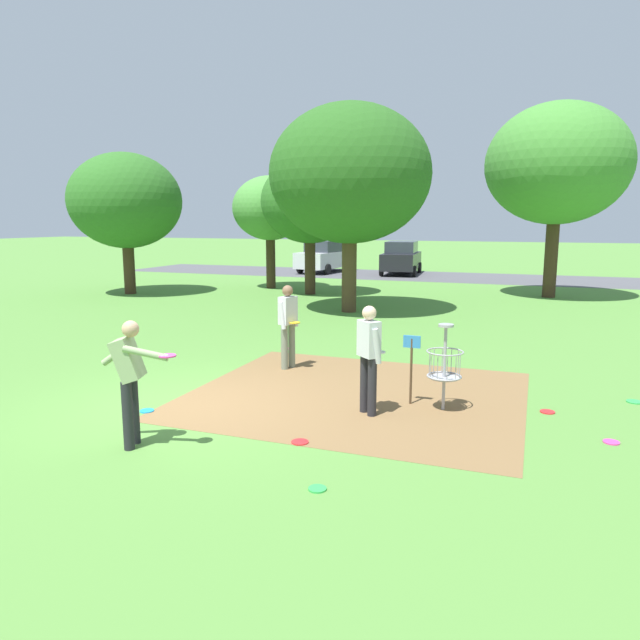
{
  "coord_description": "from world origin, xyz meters",
  "views": [
    {
      "loc": [
        5.26,
        -7.66,
        2.98
      ],
      "look_at": [
        1.23,
        3.12,
        1.0
      ],
      "focal_mm": 32.41,
      "sensor_mm": 36.0,
      "label": 1
    }
  ],
  "objects_px": {
    "frisbee_near_basket": "(634,402)",
    "frisbee_scattered_b": "(285,349)",
    "frisbee_by_tee": "(611,442)",
    "parked_car_center_left": "(401,258)",
    "tree_mid_left": "(557,164)",
    "player_waiting_left": "(288,322)",
    "frisbee_scattered_a": "(317,489)",
    "tree_near_left": "(270,209)",
    "tree_mid_right": "(310,202)",
    "frisbee_far_left": "(300,442)",
    "tree_mid_center": "(350,175)",
    "player_foreground_watching": "(369,353)",
    "frisbee_far_right": "(147,411)",
    "player_throwing": "(130,375)",
    "tree_near_right": "(125,201)",
    "disc_golf_basket": "(441,363)",
    "parked_car_leftmost": "(325,256)",
    "frisbee_mid_grass": "(547,412)"
  },
  "relations": [
    {
      "from": "frisbee_scattered_a",
      "to": "frisbee_scattered_b",
      "type": "distance_m",
      "value": 7.25
    },
    {
      "from": "frisbee_far_right",
      "to": "tree_mid_center",
      "type": "bearing_deg",
      "value": 90.51
    },
    {
      "from": "frisbee_near_basket",
      "to": "parked_car_center_left",
      "type": "xyz_separation_m",
      "value": [
        -8.8,
        21.67,
        0.91
      ]
    },
    {
      "from": "disc_golf_basket",
      "to": "parked_car_leftmost",
      "type": "xyz_separation_m",
      "value": [
        -10.27,
        22.82,
        0.17
      ]
    },
    {
      "from": "frisbee_near_basket",
      "to": "tree_near_left",
      "type": "height_order",
      "value": "tree_near_left"
    },
    {
      "from": "player_waiting_left",
      "to": "frisbee_far_right",
      "type": "bearing_deg",
      "value": -107.15
    },
    {
      "from": "disc_golf_basket",
      "to": "frisbee_far_left",
      "type": "height_order",
      "value": "disc_golf_basket"
    },
    {
      "from": "frisbee_mid_grass",
      "to": "frisbee_far_right",
      "type": "height_order",
      "value": "same"
    },
    {
      "from": "disc_golf_basket",
      "to": "player_throwing",
      "type": "xyz_separation_m",
      "value": [
        -3.59,
        -3.0,
        0.23
      ]
    },
    {
      "from": "frisbee_scattered_b",
      "to": "parked_car_center_left",
      "type": "relative_size",
      "value": 0.05
    },
    {
      "from": "frisbee_near_basket",
      "to": "frisbee_scattered_b",
      "type": "bearing_deg",
      "value": 166.71
    },
    {
      "from": "player_throwing",
      "to": "frisbee_far_right",
      "type": "bearing_deg",
      "value": 120.34
    },
    {
      "from": "frisbee_by_tee",
      "to": "tree_near_right",
      "type": "distance_m",
      "value": 20.51
    },
    {
      "from": "player_waiting_left",
      "to": "frisbee_scattered_b",
      "type": "bearing_deg",
      "value": 115.91
    },
    {
      "from": "tree_mid_right",
      "to": "frisbee_scattered_b",
      "type": "bearing_deg",
      "value": -71.79
    },
    {
      "from": "disc_golf_basket",
      "to": "tree_mid_left",
      "type": "relative_size",
      "value": 0.19
    },
    {
      "from": "tree_mid_center",
      "to": "parked_car_leftmost",
      "type": "height_order",
      "value": "tree_mid_center"
    },
    {
      "from": "frisbee_by_tee",
      "to": "frisbee_scattered_b",
      "type": "relative_size",
      "value": 1.01
    },
    {
      "from": "frisbee_far_left",
      "to": "parked_car_center_left",
      "type": "relative_size",
      "value": 0.05
    },
    {
      "from": "frisbee_by_tee",
      "to": "frisbee_far_left",
      "type": "height_order",
      "value": "same"
    },
    {
      "from": "tree_mid_right",
      "to": "parked_car_center_left",
      "type": "height_order",
      "value": "tree_mid_right"
    },
    {
      "from": "frisbee_far_right",
      "to": "tree_mid_right",
      "type": "relative_size",
      "value": 0.04
    },
    {
      "from": "frisbee_near_basket",
      "to": "frisbee_scattered_b",
      "type": "height_order",
      "value": "same"
    },
    {
      "from": "tree_near_left",
      "to": "tree_mid_right",
      "type": "relative_size",
      "value": 0.91
    },
    {
      "from": "frisbee_scattered_a",
      "to": "parked_car_center_left",
      "type": "relative_size",
      "value": 0.05
    },
    {
      "from": "player_foreground_watching",
      "to": "tree_mid_center",
      "type": "height_order",
      "value": "tree_mid_center"
    },
    {
      "from": "frisbee_far_left",
      "to": "tree_mid_center",
      "type": "height_order",
      "value": "tree_mid_center"
    },
    {
      "from": "disc_golf_basket",
      "to": "player_foreground_watching",
      "type": "distance_m",
      "value": 1.21
    },
    {
      "from": "player_throwing",
      "to": "frisbee_far_left",
      "type": "xyz_separation_m",
      "value": [
        2.04,
        0.89,
        -0.98
      ]
    },
    {
      "from": "player_throwing",
      "to": "frisbee_by_tee",
      "type": "relative_size",
      "value": 7.94
    },
    {
      "from": "frisbee_by_tee",
      "to": "parked_car_center_left",
      "type": "bearing_deg",
      "value": 109.09
    },
    {
      "from": "player_foreground_watching",
      "to": "tree_mid_right",
      "type": "height_order",
      "value": "tree_mid_right"
    },
    {
      "from": "frisbee_near_basket",
      "to": "parked_car_center_left",
      "type": "bearing_deg",
      "value": 112.09
    },
    {
      "from": "frisbee_near_basket",
      "to": "tree_near_right",
      "type": "relative_size",
      "value": 0.04
    },
    {
      "from": "frisbee_scattered_a",
      "to": "tree_near_right",
      "type": "relative_size",
      "value": 0.04
    },
    {
      "from": "player_foreground_watching",
      "to": "tree_mid_center",
      "type": "xyz_separation_m",
      "value": [
        -3.41,
        9.72,
        3.47
      ]
    },
    {
      "from": "tree_near_left",
      "to": "parked_car_center_left",
      "type": "xyz_separation_m",
      "value": [
        3.98,
        8.74,
        -2.58
      ]
    },
    {
      "from": "frisbee_scattered_b",
      "to": "tree_mid_right",
      "type": "xyz_separation_m",
      "value": [
        -3.24,
        9.84,
        3.72
      ]
    },
    {
      "from": "tree_near_left",
      "to": "tree_mid_left",
      "type": "relative_size",
      "value": 0.67
    },
    {
      "from": "frisbee_by_tee",
      "to": "tree_mid_left",
      "type": "distance_m",
      "value": 16.79
    },
    {
      "from": "frisbee_near_basket",
      "to": "tree_mid_center",
      "type": "height_order",
      "value": "tree_mid_center"
    },
    {
      "from": "tree_near_left",
      "to": "tree_mid_center",
      "type": "distance_m",
      "value": 7.6
    },
    {
      "from": "frisbee_by_tee",
      "to": "frisbee_far_left",
      "type": "distance_m",
      "value": 4.24
    },
    {
      "from": "frisbee_by_tee",
      "to": "tree_near_left",
      "type": "bearing_deg",
      "value": 129.06
    },
    {
      "from": "tree_mid_left",
      "to": "frisbee_by_tee",
      "type": "bearing_deg",
      "value": -87.99
    },
    {
      "from": "frisbee_near_basket",
      "to": "player_foreground_watching",
      "type": "bearing_deg",
      "value": -152.27
    },
    {
      "from": "frisbee_mid_grass",
      "to": "parked_car_leftmost",
      "type": "distance_m",
      "value": 25.38
    },
    {
      "from": "frisbee_scattered_b",
      "to": "tree_mid_right",
      "type": "bearing_deg",
      "value": 108.21
    },
    {
      "from": "player_foreground_watching",
      "to": "frisbee_by_tee",
      "type": "bearing_deg",
      "value": -0.05
    },
    {
      "from": "parked_car_center_left",
      "to": "frisbee_by_tee",
      "type": "bearing_deg",
      "value": -70.91
    }
  ]
}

